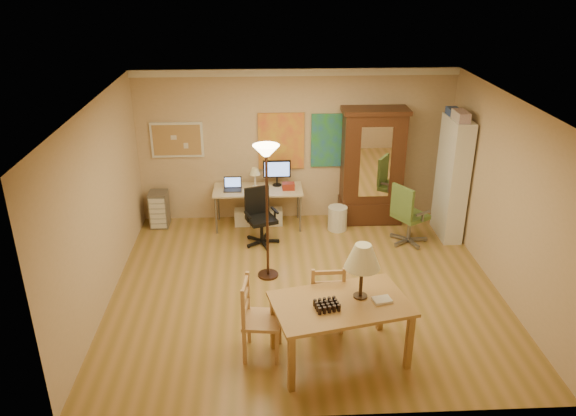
{
  "coord_description": "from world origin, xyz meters",
  "views": [
    {
      "loc": [
        -0.6,
        -6.93,
        4.34
      ],
      "look_at": [
        -0.24,
        0.3,
        1.13
      ],
      "focal_mm": 35.0,
      "sensor_mm": 36.0,
      "label": 1
    }
  ],
  "objects_px": {
    "office_chair_black": "(261,229)",
    "office_chair_green": "(408,227)",
    "dining_table": "(349,289)",
    "armoire": "(372,174)",
    "computer_desk": "(260,203)",
    "bookshelf": "(452,179)"
  },
  "relations": [
    {
      "from": "computer_desk",
      "to": "bookshelf",
      "type": "relative_size",
      "value": 0.75
    },
    {
      "from": "armoire",
      "to": "bookshelf",
      "type": "bearing_deg",
      "value": -27.34
    },
    {
      "from": "armoire",
      "to": "bookshelf",
      "type": "relative_size",
      "value": 1.01
    },
    {
      "from": "dining_table",
      "to": "computer_desk",
      "type": "height_order",
      "value": "dining_table"
    },
    {
      "from": "dining_table",
      "to": "office_chair_green",
      "type": "height_order",
      "value": "dining_table"
    },
    {
      "from": "computer_desk",
      "to": "bookshelf",
      "type": "xyz_separation_m",
      "value": [
        3.19,
        -0.55,
        0.59
      ]
    },
    {
      "from": "computer_desk",
      "to": "office_chair_green",
      "type": "distance_m",
      "value": 2.59
    },
    {
      "from": "office_chair_black",
      "to": "armoire",
      "type": "distance_m",
      "value": 2.21
    },
    {
      "from": "office_chair_black",
      "to": "bookshelf",
      "type": "bearing_deg",
      "value": 2.85
    },
    {
      "from": "computer_desk",
      "to": "office_chair_black",
      "type": "height_order",
      "value": "computer_desk"
    },
    {
      "from": "computer_desk",
      "to": "armoire",
      "type": "distance_m",
      "value": 2.03
    },
    {
      "from": "office_chair_black",
      "to": "office_chair_green",
      "type": "distance_m",
      "value": 2.44
    },
    {
      "from": "computer_desk",
      "to": "bookshelf",
      "type": "bearing_deg",
      "value": -9.7
    },
    {
      "from": "office_chair_black",
      "to": "office_chair_green",
      "type": "relative_size",
      "value": 0.91
    },
    {
      "from": "dining_table",
      "to": "bookshelf",
      "type": "xyz_separation_m",
      "value": [
        2.19,
        3.14,
        0.1
      ]
    },
    {
      "from": "computer_desk",
      "to": "bookshelf",
      "type": "distance_m",
      "value": 3.29
    },
    {
      "from": "dining_table",
      "to": "office_chair_black",
      "type": "xyz_separation_m",
      "value": [
        -0.99,
        2.98,
        -0.66
      ]
    },
    {
      "from": "armoire",
      "to": "computer_desk",
      "type": "bearing_deg",
      "value": -177.57
    },
    {
      "from": "dining_table",
      "to": "office_chair_black",
      "type": "height_order",
      "value": "dining_table"
    },
    {
      "from": "computer_desk",
      "to": "bookshelf",
      "type": "height_order",
      "value": "bookshelf"
    },
    {
      "from": "dining_table",
      "to": "armoire",
      "type": "xyz_separation_m",
      "value": [
        0.97,
        3.77,
        -0.02
      ]
    },
    {
      "from": "dining_table",
      "to": "computer_desk",
      "type": "relative_size",
      "value": 1.11
    }
  ]
}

